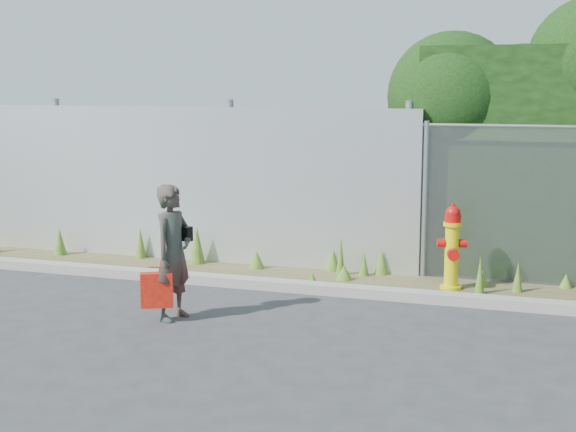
{
  "coord_description": "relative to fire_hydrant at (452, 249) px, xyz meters",
  "views": [
    {
      "loc": [
        2.5,
        -7.32,
        2.5
      ],
      "look_at": [
        -0.3,
        1.4,
        1.0
      ],
      "focal_mm": 50.0,
      "sensor_mm": 36.0,
      "label": 1
    }
  ],
  "objects": [
    {
      "name": "black_shoulder_bag",
      "position": [
        -2.66,
        -1.99,
        0.39
      ],
      "size": [
        0.21,
        0.09,
        0.16
      ],
      "rotation": [
        0.0,
        0.0,
        -0.3
      ],
      "color": "black"
    },
    {
      "name": "curb",
      "position": [
        -1.47,
        -0.63,
        -0.46
      ],
      "size": [
        16.0,
        0.22,
        0.12
      ],
      "primitive_type": "cube",
      "color": "gray",
      "rests_on": "ground"
    },
    {
      "name": "weed_strip",
      "position": [
        -1.11,
        0.13,
        -0.4
      ],
      "size": [
        16.0,
        1.31,
        0.54
      ],
      "color": "#4D462C",
      "rests_on": "ground"
    },
    {
      "name": "ground",
      "position": [
        -1.47,
        -2.43,
        -0.52
      ],
      "size": [
        80.0,
        80.0,
        0.0
      ],
      "primitive_type": "plane",
      "color": "#333235",
      "rests_on": "ground"
    },
    {
      "name": "red_tote_bag",
      "position": [
        -2.82,
        -2.33,
        -0.17
      ],
      "size": [
        0.34,
        0.12,
        0.44
      ],
      "rotation": [
        0.0,
        0.0,
        0.43
      ],
      "color": "#B20A0E"
    },
    {
      "name": "corrugated_fence",
      "position": [
        -4.72,
        0.57,
        0.58
      ],
      "size": [
        8.5,
        0.21,
        2.3
      ],
      "color": "silver",
      "rests_on": "ground"
    },
    {
      "name": "fire_hydrant",
      "position": [
        0.0,
        0.0,
        0.0
      ],
      "size": [
        0.36,
        0.32,
        1.08
      ],
      "rotation": [
        0.0,
        0.0,
        0.24
      ],
      "color": "#DACA0B",
      "rests_on": "ground"
    },
    {
      "name": "woman",
      "position": [
        -2.71,
        -2.14,
        0.21
      ],
      "size": [
        0.45,
        0.59,
        1.46
      ],
      "primitive_type": "imported",
      "rotation": [
        0.0,
        0.0,
        1.37
      ],
      "color": "#0D5743",
      "rests_on": "ground"
    }
  ]
}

